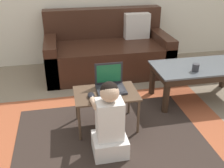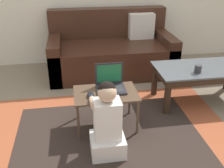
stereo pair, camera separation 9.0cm
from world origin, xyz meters
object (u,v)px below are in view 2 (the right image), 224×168
Objects in this scene: computer_mouse at (90,95)px; couch at (111,51)px; cup_on_table at (198,69)px; person_seated at (107,124)px; coffee_table at (203,73)px; laptop at (111,85)px; laptop_desk at (106,97)px.

couch is at bearing 73.79° from computer_mouse.
person_seated is at bearing -150.20° from cup_on_table.
person_seated is (-1.18, -0.73, -0.05)m from coffee_table.
coffee_table is 1.35m from computer_mouse.
couch is 1.35m from coffee_table.
laptop reaches higher than cup_on_table.
person_seated is at bearing -99.96° from couch.
laptop_desk is 0.17m from computer_mouse.
laptop is (-1.09, -0.28, 0.07)m from coffee_table.
couch is 1.60× the size of coffee_table.
computer_mouse is at bearing -106.21° from couch.
computer_mouse is at bearing -149.94° from laptop.
person_seated is at bearing -102.17° from laptop.
coffee_table is at bearing 16.58° from laptop_desk.
computer_mouse is at bearing -162.94° from coffee_table.
laptop_desk is at bearing -131.99° from laptop.
couch is at bearing 122.88° from cup_on_table.
person_seated is (-0.31, -1.76, 0.01)m from couch.
laptop is at bearing -165.63° from coffee_table.
person_seated reaches higher than computer_mouse.
couch is at bearing 130.41° from coffee_table.
laptop_desk is 7.15× the size of cup_on_table.
laptop is (0.06, 0.06, 0.08)m from laptop_desk.
computer_mouse is (-0.41, -1.43, 0.11)m from couch.
coffee_table is at bearing 17.06° from computer_mouse.
couch is at bearing 80.04° from person_seated.
couch is 1.40m from laptop_desk.
couch is at bearing 80.80° from laptop.
laptop is 2.49× the size of computer_mouse.
couch is 15.54× the size of computer_mouse.
computer_mouse is 0.16× the size of person_seated.
computer_mouse is at bearing 107.80° from person_seated.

